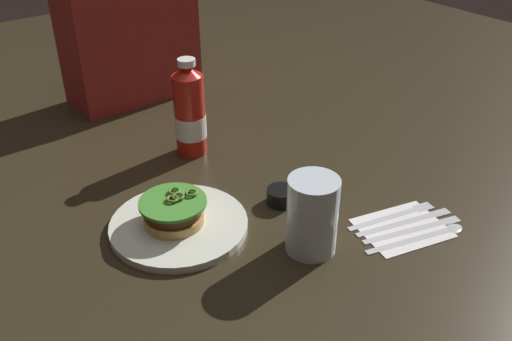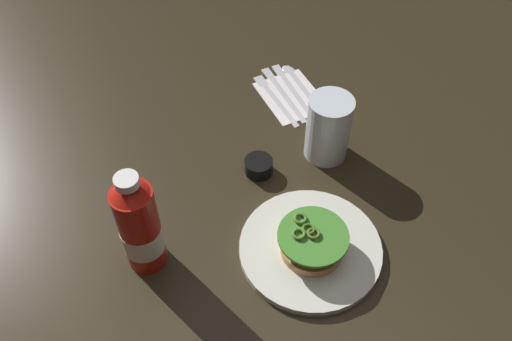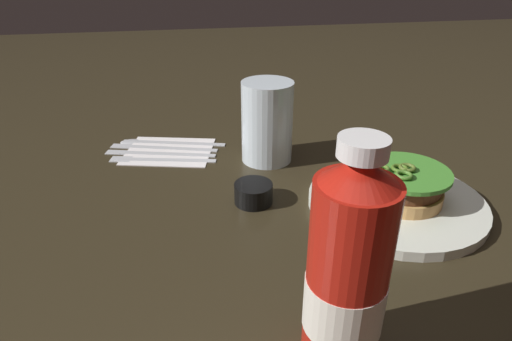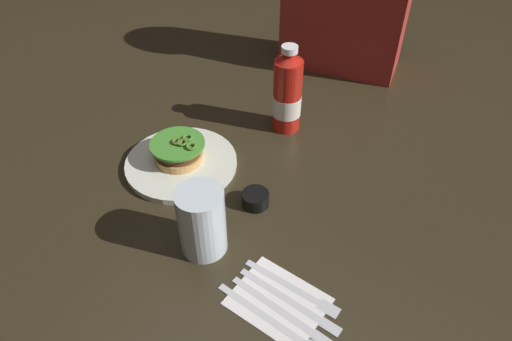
{
  "view_description": "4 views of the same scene",
  "coord_description": "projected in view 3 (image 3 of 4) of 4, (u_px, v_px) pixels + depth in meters",
  "views": [
    {
      "loc": [
        -0.5,
        -0.71,
        0.62
      ],
      "look_at": [
        0.03,
        -0.02,
        0.08
      ],
      "focal_mm": 39.51,
      "sensor_mm": 36.0,
      "label": 1
    },
    {
      "loc": [
        -0.44,
        0.41,
        0.81
      ],
      "look_at": [
        0.05,
        -0.0,
        0.05
      ],
      "focal_mm": 37.92,
      "sensor_mm": 36.0,
      "label": 2
    },
    {
      "loc": [
        0.17,
        0.5,
        0.33
      ],
      "look_at": [
        0.08,
        -0.01,
        0.06
      ],
      "focal_mm": 30.23,
      "sensor_mm": 36.0,
      "label": 3
    },
    {
      "loc": [
        0.33,
        -0.64,
        0.68
      ],
      "look_at": [
        0.07,
        0.01,
        0.05
      ],
      "focal_mm": 32.31,
      "sensor_mm": 36.0,
      "label": 4
    }
  ],
  "objects": [
    {
      "name": "dinner_plate",
      "position": [
        396.0,
        202.0,
        0.61
      ],
      "size": [
        0.25,
        0.25,
        0.01
      ],
      "primitive_type": "cylinder",
      "color": "silver",
      "rests_on": "ground_plane"
    },
    {
      "name": "condiment_cup",
      "position": [
        253.0,
        193.0,
        0.62
      ],
      "size": [
        0.06,
        0.06,
        0.03
      ],
      "primitive_type": "cylinder",
      "color": "black",
      "rests_on": "ground_plane"
    },
    {
      "name": "burger_sandwich",
      "position": [
        404.0,
        185.0,
        0.6
      ],
      "size": [
        0.12,
        0.12,
        0.05
      ],
      "color": "tan",
      "rests_on": "dinner_plate"
    },
    {
      "name": "spoon_utensil",
      "position": [
        158.0,
        141.0,
        0.81
      ],
      "size": [
        0.2,
        0.07,
        0.0
      ],
      "color": "silver",
      "rests_on": "napkin"
    },
    {
      "name": "ground_plane",
      "position": [
        313.0,
        208.0,
        0.61
      ],
      "size": [
        3.0,
        3.0,
        0.0
      ],
      "primitive_type": "plane",
      "color": "#2D2617"
    },
    {
      "name": "water_glass",
      "position": [
        267.0,
        122.0,
        0.72
      ],
      "size": [
        0.09,
        0.09,
        0.14
      ],
      "primitive_type": "cylinder",
      "color": "silver",
      "rests_on": "ground_plane"
    },
    {
      "name": "steak_knife",
      "position": [
        153.0,
        152.0,
        0.77
      ],
      "size": [
        0.2,
        0.07,
        0.0
      ],
      "color": "silver",
      "rests_on": "napkin"
    },
    {
      "name": "napkin",
      "position": [
        169.0,
        151.0,
        0.78
      ],
      "size": [
        0.18,
        0.15,
        0.0
      ],
      "primitive_type": "cube",
      "rotation": [
        0.0,
        0.0,
        -0.25
      ],
      "color": "white",
      "rests_on": "ground_plane"
    },
    {
      "name": "ketchup_bottle",
      "position": [
        347.0,
        275.0,
        0.35
      ],
      "size": [
        0.07,
        0.07,
        0.22
      ],
      "color": "#B41C11",
      "rests_on": "ground_plane"
    },
    {
      "name": "fork_utensil",
      "position": [
        153.0,
        158.0,
        0.75
      ],
      "size": [
        0.18,
        0.06,
        0.0
      ],
      "color": "silver",
      "rests_on": "napkin"
    },
    {
      "name": "butter_knife",
      "position": [
        157.0,
        146.0,
        0.79
      ],
      "size": [
        0.2,
        0.07,
        0.0
      ],
      "color": "silver",
      "rests_on": "napkin"
    }
  ]
}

